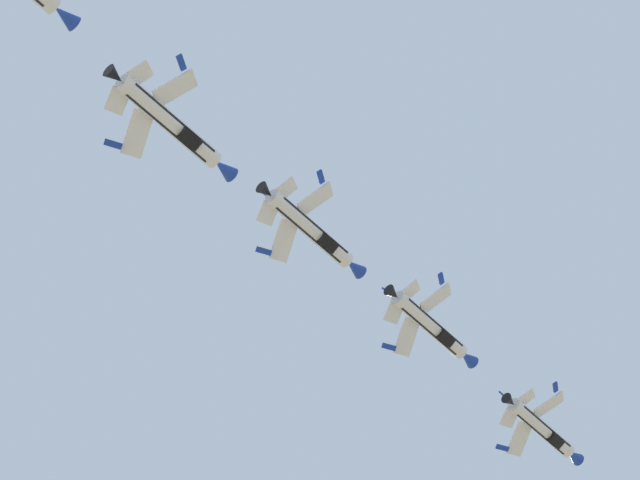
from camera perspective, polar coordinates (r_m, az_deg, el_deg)
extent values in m
cylinder|color=white|center=(151.75, 10.05, -8.44)|extent=(8.50, 10.66, 1.70)
cube|color=black|center=(151.42, 10.15, -8.52)|extent=(7.15, 8.96, 1.10)
cone|color=#1938A8|center=(156.99, 11.46, -9.59)|extent=(2.68, 2.86, 1.56)
cone|color=black|center=(146.94, 8.65, -7.27)|extent=(2.04, 2.10, 1.36)
ellipsoid|color=#192333|center=(154.10, 10.45, -8.76)|extent=(3.12, 3.47, 1.51)
cube|color=black|center=(152.76, 10.66, -8.94)|extent=(2.42, 2.59, 1.29)
cube|color=white|center=(150.50, 9.07, -8.92)|extent=(3.30, 4.14, 2.38)
cube|color=#1938A8|center=(149.77, 8.31, -9.34)|extent=(1.70, 1.23, 0.50)
cube|color=white|center=(150.45, 10.37, -7.41)|extent=(3.92, 2.42, 2.38)
cube|color=#1938A8|center=(149.69, 10.67, -6.60)|extent=(0.83, 1.67, 0.50)
cube|color=white|center=(148.12, 8.61, -8.01)|extent=(2.47, 2.55, 1.29)
cube|color=white|center=(148.10, 9.39, -7.12)|extent=(2.32, 2.13, 1.29)
cube|color=#1938A8|center=(149.60, 8.69, -7.29)|extent=(2.78, 3.01, 2.32)
cylinder|color=white|center=(138.96, 5.03, -3.90)|extent=(8.50, 10.66, 1.70)
cube|color=black|center=(138.61, 5.13, -3.96)|extent=(7.11, 8.93, 1.20)
cone|color=#1938A8|center=(143.62, 6.70, -5.33)|extent=(2.68, 2.86, 1.56)
cone|color=black|center=(134.77, 3.35, -2.46)|extent=(2.04, 2.10, 1.36)
ellipsoid|color=#192333|center=(141.14, 5.51, -4.35)|extent=(3.14, 3.49, 1.54)
cube|color=black|center=(139.74, 5.73, -4.46)|extent=(2.42, 2.59, 1.34)
cube|color=white|center=(137.64, 3.97, -4.42)|extent=(3.20, 3.93, 2.73)
cube|color=#1938A8|center=(136.84, 3.16, -4.88)|extent=(1.69, 1.22, 0.53)
cube|color=white|center=(138.03, 5.28, -2.69)|extent=(3.69, 2.39, 2.73)
cube|color=#1938A8|center=(137.55, 5.54, -1.76)|extent=(0.82, 1.67, 0.53)
cube|color=white|center=(135.67, 3.38, -3.33)|extent=(2.41, 2.46, 1.47)
cube|color=white|center=(135.90, 4.16, -2.31)|extent=(2.20, 2.11, 1.47)
cube|color=#1938A8|center=(137.38, 3.44, -2.64)|extent=(2.95, 3.13, 2.18)
cylinder|color=white|center=(126.89, -0.46, 0.50)|extent=(8.50, 10.66, 1.70)
cube|color=black|center=(126.50, -0.36, 0.44)|extent=(7.10, 8.93, 1.21)
cone|color=#1938A8|center=(130.88, 1.55, -1.22)|extent=(2.68, 2.86, 1.56)
cone|color=black|center=(123.40, -2.47, 2.22)|extent=(2.04, 2.10, 1.36)
ellipsoid|color=#192333|center=(128.86, 0.16, -0.07)|extent=(3.14, 3.49, 1.55)
cube|color=black|center=(127.40, 0.33, -0.13)|extent=(2.42, 2.59, 1.34)
cube|color=white|center=(125.71, -1.66, -0.02)|extent=(3.19, 3.90, 2.76)
cube|color=#1938A8|center=(124.99, -2.58, -0.50)|extent=(1.69, 1.22, 0.54)
cube|color=white|center=(126.16, -0.22, 1.86)|extent=(3.66, 2.38, 2.76)
cube|color=#1938A8|center=(125.82, 0.03, 2.90)|extent=(0.82, 1.67, 0.54)
cube|color=white|center=(124.10, -2.39, 1.24)|extent=(2.40, 2.44, 1.49)
cube|color=white|center=(124.37, -1.54, 2.35)|extent=(2.19, 2.10, 1.49)
cube|color=#1938A8|center=(125.93, -2.25, 1.92)|extent=(2.97, 3.14, 2.16)
cylinder|color=white|center=(113.57, -6.87, 5.35)|extent=(8.50, 10.66, 1.70)
cube|color=black|center=(113.14, -6.79, 5.29)|extent=(7.13, 8.95, 1.15)
cone|color=#1938A8|center=(116.72, -4.42, 3.29)|extent=(2.68, 2.86, 1.56)
cone|color=black|center=(110.94, -9.32, 7.39)|extent=(2.04, 2.10, 1.36)
ellipsoid|color=#192333|center=(115.26, -6.06, 4.66)|extent=(3.13, 3.48, 1.53)
cube|color=black|center=(113.75, -5.98, 4.61)|extent=(2.42, 2.59, 1.31)
cube|color=white|center=(112.76, -8.32, 4.83)|extent=(3.26, 4.05, 2.54)
cube|color=#1938A8|center=(112.34, -9.40, 4.33)|extent=(1.70, 1.23, 0.51)
cube|color=white|center=(112.88, -6.62, 6.87)|extent=(3.82, 2.41, 2.54)
cube|color=#1938A8|center=(112.55, -6.33, 8.04)|extent=(0.83, 1.67, 0.51)
cube|color=white|center=(111.53, -9.21, 6.28)|extent=(2.45, 2.51, 1.37)
cube|color=white|center=(111.60, -8.21, 7.49)|extent=(2.27, 2.12, 1.37)
cube|color=#1938A8|center=(113.34, -8.88, 7.00)|extent=(2.86, 3.06, 2.26)
cone|color=#1938A8|center=(111.68, -11.56, 9.99)|extent=(2.68, 2.86, 1.56)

